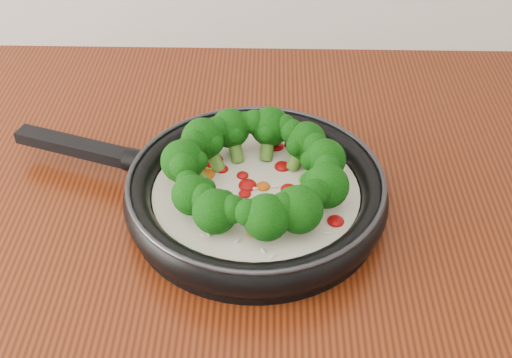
{
  "coord_description": "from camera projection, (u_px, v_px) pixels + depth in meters",
  "views": [
    {
      "loc": [
        0.16,
        0.47,
        1.45
      ],
      "look_at": [
        0.14,
        1.07,
        0.95
      ],
      "focal_mm": 46.86,
      "sensor_mm": 36.0,
      "label": 1
    }
  ],
  "objects": [
    {
      "name": "skillet",
      "position": [
        254.0,
        187.0,
        0.8
      ],
      "size": [
        0.52,
        0.4,
        0.09
      ],
      "color": "black",
      "rests_on": "counter"
    }
  ]
}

